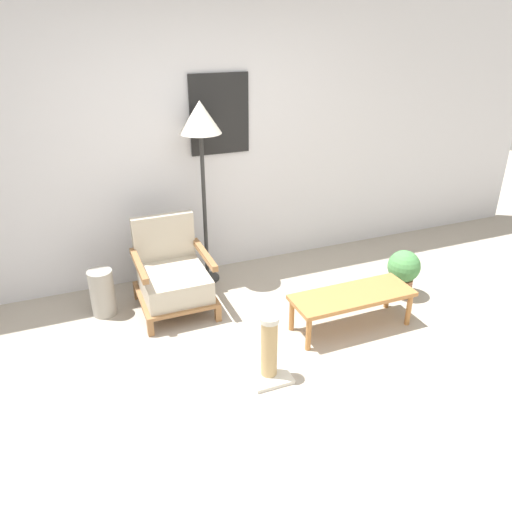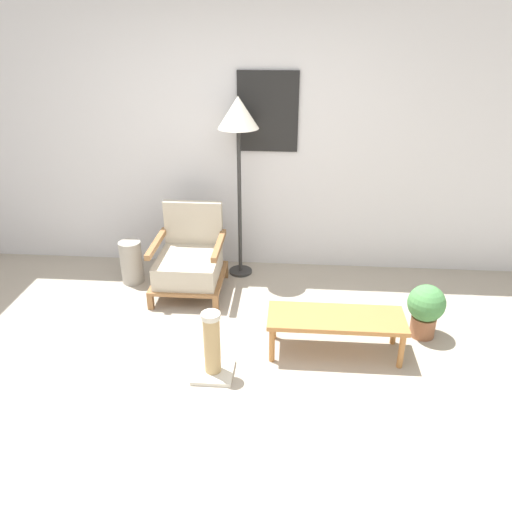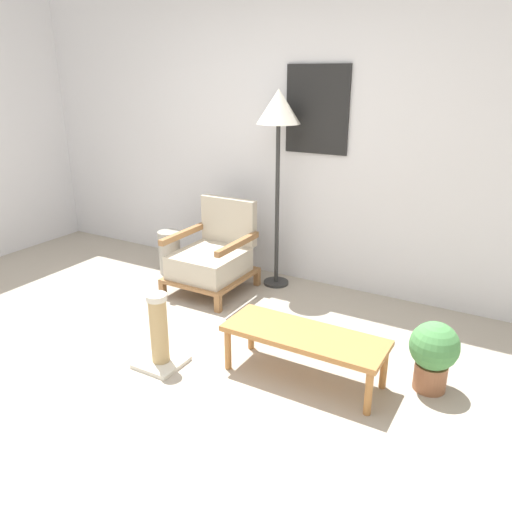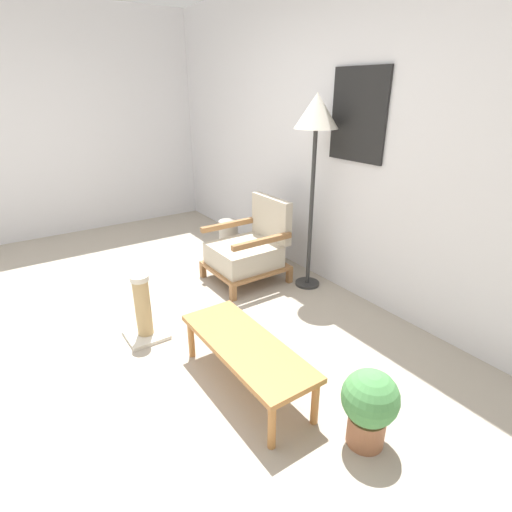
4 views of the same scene
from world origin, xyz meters
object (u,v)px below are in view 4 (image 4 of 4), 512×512
object	(u,v)px
armchair	(249,249)
scratching_post	(144,313)
coffee_table	(246,349)
potted_plant	(369,404)
vase	(229,239)
floor_lamp	(316,122)

from	to	relation	value
armchair	scratching_post	world-z (taller)	armchair
armchair	coffee_table	size ratio (longest dim) A/B	0.77
armchair	potted_plant	xyz separation A→B (m)	(2.01, -0.58, -0.06)
armchair	scratching_post	size ratio (longest dim) A/B	1.53
coffee_table	scratching_post	xyz separation A→B (m)	(-0.89, -0.33, -0.07)
vase	scratching_post	distance (m)	1.66
armchair	floor_lamp	world-z (taller)	floor_lamp
armchair	scratching_post	xyz separation A→B (m)	(0.40, -1.20, -0.11)
floor_lamp	scratching_post	bearing A→B (deg)	-91.04
floor_lamp	scratching_post	size ratio (longest dim) A/B	3.35
vase	potted_plant	distance (m)	2.70
potted_plant	scratching_post	distance (m)	1.73
vase	floor_lamp	bearing A→B (deg)	14.69
floor_lamp	vase	xyz separation A→B (m)	(-1.02, -0.27, -1.28)
coffee_table	scratching_post	world-z (taller)	scratching_post
floor_lamp	potted_plant	bearing A→B (deg)	-31.63
floor_lamp	potted_plant	world-z (taller)	floor_lamp
armchair	floor_lamp	distance (m)	1.31
floor_lamp	coffee_table	world-z (taller)	floor_lamp
scratching_post	coffee_table	bearing A→B (deg)	20.65
potted_plant	scratching_post	world-z (taller)	scratching_post
coffee_table	potted_plant	size ratio (longest dim) A/B	2.29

